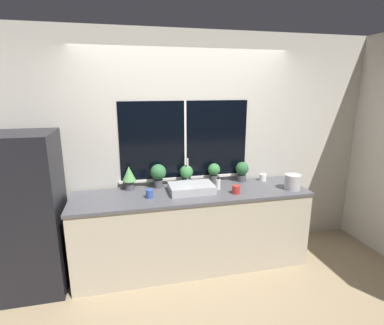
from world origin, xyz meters
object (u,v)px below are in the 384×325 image
Objects in this scene: potted_plant_far_right at (242,170)px; mug_blue at (149,194)px; potted_plant_far_left at (129,176)px; sink at (191,188)px; refrigerator at (22,215)px; potted_plant_right at (214,172)px; potted_plant_center at (186,174)px; mug_red at (236,190)px; potted_plant_left at (158,174)px; soap_bottle at (218,184)px; mug_white at (263,177)px; kettle at (293,181)px.

mug_blue is (-1.19, -0.32, -0.10)m from potted_plant_far_right.
potted_plant_far_left is 0.39m from mug_blue.
refrigerator is at bearing -178.46° from sink.
potted_plant_right is at bearing 0.00° from potted_plant_far_left.
potted_plant_center reaches higher than mug_red.
potted_plant_left is 1.12× the size of potted_plant_right.
soap_bottle reaches higher than mug_blue.
sink is 0.43m from potted_plant_left.
mug_blue is at bearing -146.10° from potted_plant_center.
mug_white is at bearing -1.65° from potted_plant_left.
refrigerator reaches higher than potted_plant_left.
potted_plant_right reaches higher than mug_white.
potted_plant_right is 0.24m from soap_bottle.
potted_plant_far_left is at bearing 180.00° from potted_plant_right.
potted_plant_right is at bearing 21.26° from mug_blue.
mug_white is (0.98, 0.20, -0.00)m from sink.
potted_plant_right is at bearing 85.59° from soap_bottle.
soap_bottle is at bearing 7.06° from mug_blue.
potted_plant_left reaches higher than mug_blue.
soap_bottle is 0.87m from kettle.
potted_plant_far_left reaches higher than kettle.
mug_red is at bearing -3.12° from refrigerator.
mug_red is (0.15, -0.18, -0.02)m from soap_bottle.
kettle is at bearing -1.35° from mug_red.
potted_plant_far_left reaches higher than potted_plant_right.
potted_plant_far_left is 1.85× the size of soap_bottle.
potted_plant_right is at bearing 34.52° from sink.
potted_plant_left is 3.07× the size of mug_blue.
sink is at bearing -168.61° from mug_white.
soap_bottle is at bearing -18.27° from potted_plant_left.
potted_plant_center is at bearing 91.17° from sink.
sink is 0.33m from soap_bottle.
potted_plant_far_right reaches higher than mug_red.
potted_plant_left is at bearing 180.00° from potted_plant_center.
mug_white is 0.43m from kettle.
refrigerator is 5.83× the size of potted_plant_left.
potted_plant_right is 0.65m from mug_white.
sink reaches higher than mug_red.
mug_white is (0.64, -0.04, -0.10)m from potted_plant_right.
potted_plant_left reaches higher than kettle.
potted_plant_center is at bearing 9.18° from refrigerator.
mug_red is at bearing -19.43° from sink.
mug_red is at bearing -120.04° from potted_plant_far_right.
potted_plant_center is at bearing 177.79° from mug_white.
potted_plant_center is at bearing -180.00° from potted_plant_far_right.
refrigerator reaches higher than potted_plant_right.
sink reaches higher than potted_plant_far_right.
sink is 2.00× the size of potted_plant_center.
potted_plant_left reaches higher than potted_plant_far_right.
potted_plant_far_left reaches higher than potted_plant_center.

